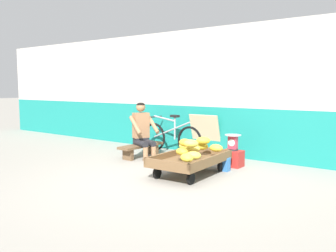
# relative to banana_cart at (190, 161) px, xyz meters

# --- Properties ---
(ground_plane) EXTENTS (80.00, 80.00, 0.00)m
(ground_plane) POSITION_rel_banana_cart_xyz_m (-0.10, -0.77, -0.24)
(ground_plane) COLOR gray
(back_wall) EXTENTS (16.00, 0.30, 2.71)m
(back_wall) POSITION_rel_banana_cart_xyz_m (-0.10, 1.93, 1.12)
(back_wall) COLOR #19847A
(back_wall) RESTS_ON ground
(banana_cart) EXTENTS (0.89, 1.47, 0.36)m
(banana_cart) POSITION_rel_banana_cart_xyz_m (0.00, 0.00, 0.00)
(banana_cart) COLOR brown
(banana_cart) RESTS_ON ground
(banana_pile) EXTENTS (0.87, 1.26, 0.27)m
(banana_pile) POSITION_rel_banana_cart_xyz_m (0.07, 0.01, 0.22)
(banana_pile) COLOR yellow
(banana_pile) RESTS_ON banana_cart
(low_bench) EXTENTS (0.33, 1.11, 0.27)m
(low_bench) POSITION_rel_banana_cart_xyz_m (-1.65, 0.65, -0.04)
(low_bench) COLOR brown
(low_bench) RESTS_ON ground
(vendor_seated) EXTENTS (0.74, 0.62, 1.14)m
(vendor_seated) POSITION_rel_banana_cart_xyz_m (-1.57, 0.62, 0.33)
(vendor_seated) COLOR #9E704C
(vendor_seated) RESTS_ON ground
(plastic_crate) EXTENTS (0.36, 0.28, 0.30)m
(plastic_crate) POSITION_rel_banana_cart_xyz_m (0.28, 1.00, -0.09)
(plastic_crate) COLOR red
(plastic_crate) RESTS_ON ground
(weighing_scale) EXTENTS (0.30, 0.30, 0.29)m
(weighing_scale) POSITION_rel_banana_cart_xyz_m (0.28, 1.00, 0.21)
(weighing_scale) COLOR #28282D
(weighing_scale) RESTS_ON plastic_crate
(bicycle_near_left) EXTENTS (1.66, 0.48, 0.86)m
(bicycle_near_left) POSITION_rel_banana_cart_xyz_m (-1.41, 1.38, 0.11)
(bicycle_near_left) COLOR black
(bicycle_near_left) RESTS_ON ground
(sign_board) EXTENTS (0.70, 0.27, 0.87)m
(sign_board) POSITION_rel_banana_cart_xyz_m (-0.75, 1.76, 0.19)
(sign_board) COLOR #C6B289
(sign_board) RESTS_ON ground
(shopping_bag) EXTENTS (0.18, 0.12, 0.24)m
(shopping_bag) POSITION_rel_banana_cart_xyz_m (0.32, 0.59, -0.12)
(shopping_bag) COLOR #3370B7
(shopping_bag) RESTS_ON ground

